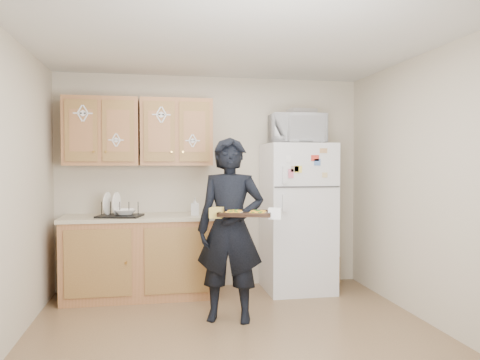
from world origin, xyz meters
The scene contains 23 objects.
floor centered at (0.00, 0.00, 0.00)m, with size 3.60×3.60×0.00m, color brown.
ceiling centered at (0.00, 0.00, 2.50)m, with size 3.60×3.60×0.00m, color silver.
wall_back centered at (0.00, 1.80, 1.25)m, with size 3.60×0.04×2.50m, color #BEB29A.
wall_front centered at (0.00, -1.80, 1.25)m, with size 3.60×0.04×2.50m, color #BEB29A.
wall_left centered at (-1.80, 0.00, 1.25)m, with size 0.04×3.60×2.50m, color #BEB29A.
wall_right centered at (1.80, 0.00, 1.25)m, with size 0.04×3.60×2.50m, color #BEB29A.
refrigerator centered at (0.95, 1.43, 0.85)m, with size 0.75×0.70×1.70m, color silver.
base_cabinet centered at (-0.85, 1.48, 0.43)m, with size 1.60×0.60×0.86m, color brown.
countertop centered at (-0.85, 1.48, 0.88)m, with size 1.64×0.64×0.04m, color #C2BA95.
upper_cab_left centered at (-1.25, 1.61, 1.83)m, with size 0.80×0.33×0.75m, color brown.
upper_cab_right centered at (-0.43, 1.61, 1.83)m, with size 0.80×0.33×0.75m, color brown.
cereal_box centered at (1.47, 1.67, 0.16)m, with size 0.20×0.07×0.32m, color gold.
person centered at (0.02, 0.53, 0.86)m, with size 0.63×0.41×1.71m, color black.
baking_tray centered at (0.11, 0.25, 1.03)m, with size 0.45×0.33×0.04m, color black.
pizza_front_left centered at (-0.02, 0.21, 1.05)m, with size 0.15×0.15×0.02m, color gold.
pizza_front_right centered at (0.19, 0.14, 1.05)m, with size 0.15×0.15×0.02m, color gold.
pizza_back_left centered at (0.03, 0.35, 1.05)m, with size 0.15×0.15×0.02m, color gold.
pizza_back_right centered at (0.23, 0.29, 1.05)m, with size 0.15×0.15×0.02m, color gold.
microwave centered at (0.92, 1.38, 1.87)m, with size 0.60×0.41×0.33m, color silver.
foil_pan centered at (0.99, 1.41, 2.07)m, with size 0.30×0.21×0.06m, color #ACACB3.
dish_rack centered at (-1.05, 1.39, 0.99)m, with size 0.45×0.33×0.18m, color black.
bowl centered at (-0.99, 1.39, 0.95)m, with size 0.24×0.24×0.06m, color white.
soap_bottle centered at (-0.24, 1.40, 1.00)m, with size 0.09×0.09×0.19m, color silver.
Camera 1 is at (-0.67, -3.76, 1.47)m, focal length 35.00 mm.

